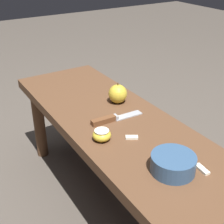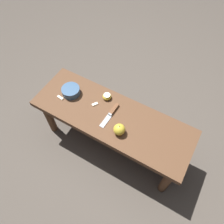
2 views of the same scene
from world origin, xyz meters
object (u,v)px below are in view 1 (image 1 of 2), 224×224
at_px(knife, 110,119).
at_px(apple_cut, 102,135).
at_px(apple_whole, 118,94).
at_px(wooden_bench, 114,133).
at_px(bowl, 173,164).

bearing_deg(knife, apple_cut, -131.83).
xyz_separation_m(knife, apple_whole, (-0.12, 0.11, 0.03)).
relative_size(wooden_bench, apple_cut, 18.05).
height_order(knife, apple_cut, apple_cut).
xyz_separation_m(wooden_bench, apple_whole, (-0.10, 0.08, 0.11)).
bearing_deg(wooden_bench, apple_cut, -46.54).
bearing_deg(knife, bowl, -87.68).
bearing_deg(wooden_bench, bowl, -3.54).
relative_size(wooden_bench, bowl, 8.70).
bearing_deg(wooden_bench, apple_whole, 140.39).
distance_m(knife, apple_whole, 0.16).
xyz_separation_m(knife, bowl, (0.34, 0.00, 0.02)).
bearing_deg(apple_cut, bowl, 20.35).
height_order(wooden_bench, knife, knife).
relative_size(apple_whole, bowl, 0.67).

